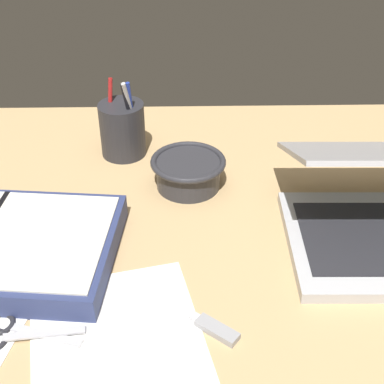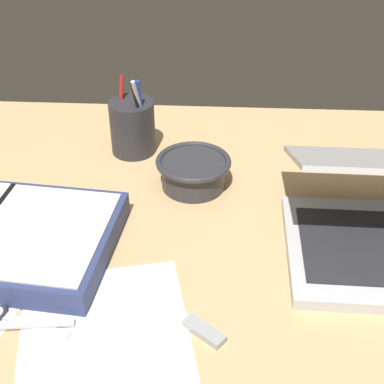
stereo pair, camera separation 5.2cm
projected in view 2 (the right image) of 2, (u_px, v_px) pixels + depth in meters
desk_top at (177, 253)px, 83.40cm from camera, size 140.00×100.00×2.00cm
bowl at (193, 171)px, 95.19cm from camera, size 13.40×13.40×5.65cm
pen_cup at (133, 127)px, 104.06cm from camera, size 8.73×8.73×16.32cm
scissors at (1, 321)px, 70.37cm from camera, size 13.64×6.59×0.80cm
paper_sheet_front at (106, 352)px, 66.71cm from camera, size 27.83×33.92×0.16cm
usb_drive at (203, 330)px, 68.96cm from camera, size 6.64×5.72×1.00cm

